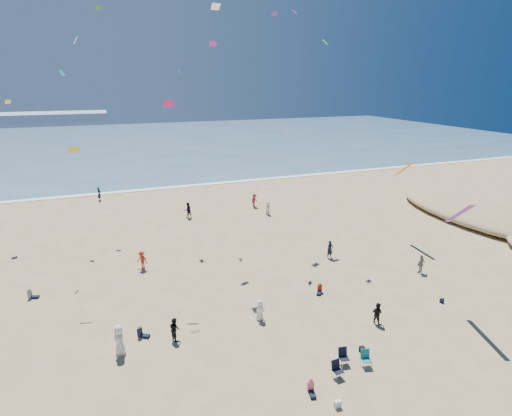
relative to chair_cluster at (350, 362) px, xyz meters
name	(u,v)px	position (x,y,z in m)	size (l,w,h in m)	color
ground	(274,401)	(-4.90, -0.67, -0.50)	(220.00, 220.00, 0.00)	tan
ocean	(133,143)	(-4.90, 94.33, -0.47)	(220.00, 100.00, 0.06)	#476B84
surf_line	(158,189)	(-4.90, 44.33, -0.46)	(220.00, 1.20, 0.08)	white
standing_flyers	(249,254)	(-0.60, 15.26, 0.35)	(26.41, 45.85, 1.93)	gray
seated_group	(213,336)	(-6.58, 5.16, -0.08)	(21.87, 20.34, 0.84)	silver
chair_cluster	(350,362)	(0.00, 0.00, 0.00)	(2.69, 1.47, 1.00)	black
white_tote	(338,404)	(-2.09, -2.17, -0.30)	(0.35, 0.20, 0.40)	silver
black_backpack	(362,349)	(1.58, 1.04, -0.31)	(0.30, 0.22, 0.38)	black
navy_bag	(442,301)	(10.45, 3.73, -0.33)	(0.28, 0.18, 0.34)	black
kites_aloft	(322,106)	(4.27, 12.02, 13.34)	(43.56, 39.11, 24.93)	blue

